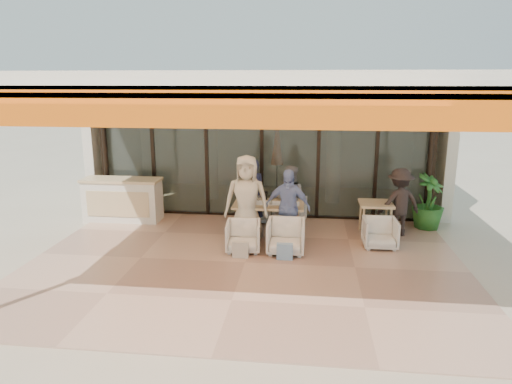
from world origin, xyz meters
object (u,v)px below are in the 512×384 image
chair_far_left (255,209)px  side_chair (380,232)px  chair_far_right (290,209)px  host_counter (123,199)px  chair_near_left (243,235)px  chair_near_right (286,235)px  diner_cream (247,200)px  standing_woman (399,203)px  diner_navy (252,194)px  side_table (376,207)px  potted_palm (429,202)px  dining_table (269,206)px  diner_periwinkle (288,207)px  diner_grey (289,198)px

chair_far_left → side_chair: side_chair is taller
chair_far_right → side_chair: bearing=153.9°
side_chair → host_counter: bearing=167.4°
chair_near_left → chair_near_right: chair_near_right is taller
diner_cream → standing_woman: 3.29m
chair_far_left → chair_far_right: size_ratio=0.93×
chair_near_left → diner_cream: diner_cream is taller
diner_navy → side_chair: (2.71, -0.89, -0.48)m
chair_near_right → side_chair: size_ratio=1.10×
side_chair → side_table: bearing=88.6°
diner_cream → side_chair: bearing=-0.4°
chair_far_left → potted_palm: (3.96, -0.03, 0.30)m
side_chair → chair_far_right: bearing=141.9°
dining_table → chair_far_right: (0.43, 0.94, -0.33)m
chair_near_left → diner_periwinkle: bearing=25.9°
chair_near_left → potted_palm: bearing=20.4°
diner_navy → diner_periwinkle: size_ratio=1.03×
chair_far_left → side_table: bearing=150.6°
diner_grey → side_table: diner_grey is taller
chair_far_right → side_chair: chair_far_right is taller
chair_near_right → potted_palm: size_ratio=0.58×
side_table → chair_near_left: bearing=-155.1°
host_counter → chair_near_left: bearing=-27.9°
chair_far_left → host_counter: bearing=-11.9°
diner_periwinkle → standing_woman: 2.48m
chair_far_right → chair_near_left: chair_far_right is taller
chair_far_right → chair_far_left: bearing=10.6°
chair_near_right → potted_palm: 3.64m
side_table → diner_navy: bearing=177.0°
diner_cream → diner_periwinkle: (0.84, 0.00, -0.13)m
chair_near_left → chair_near_right: 0.84m
potted_palm → diner_navy: bearing=-173.3°
host_counter → diner_cream: (3.15, -1.17, 0.39)m
chair_far_left → chair_far_right: bearing=163.9°
diner_periwinkle → potted_palm: size_ratio=1.25×
diner_navy → potted_palm: bearing=172.9°
chair_near_right → diner_navy: (-0.84, 1.40, 0.44)m
chair_far_left → side_table: side_table is taller
dining_table → diner_cream: diner_cream is taller
chair_near_right → side_chair: 1.94m
chair_near_right → diner_navy: 1.69m
chair_far_right → potted_palm: size_ratio=0.56×
host_counter → chair_far_right: size_ratio=2.62×
diner_cream → side_table: diner_cream is taller
dining_table → chair_far_left: dining_table is taller
chair_near_right → side_table: size_ratio=0.99×
dining_table → side_table: 2.31m
diner_grey → diner_cream: bearing=57.8°
chair_far_left → chair_near_right: chair_near_right is taller
chair_near_left → diner_cream: size_ratio=0.37×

